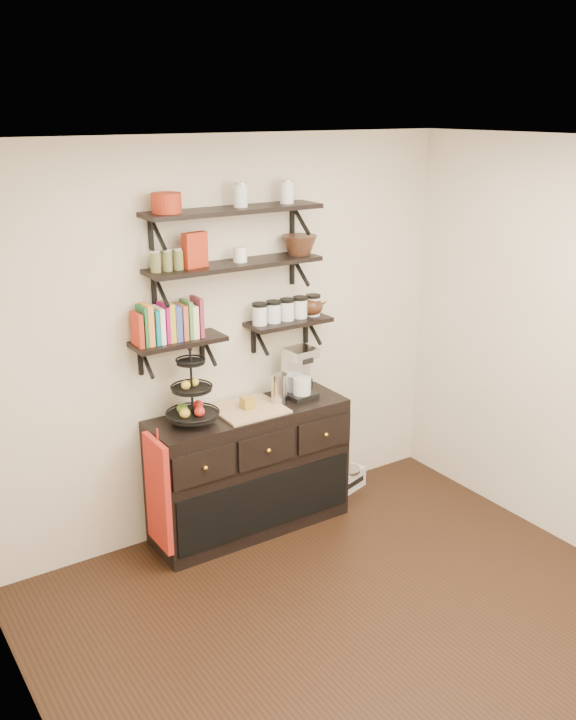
{
  "coord_description": "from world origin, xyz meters",
  "views": [
    {
      "loc": [
        -2.37,
        -2.64,
        2.86
      ],
      "look_at": [
        0.11,
        1.15,
        1.35
      ],
      "focal_mm": 38.0,
      "sensor_mm": 36.0,
      "label": 1
    }
  ],
  "objects_px": {
    "fruit_stand": "(192,398)",
    "coffee_maker": "(299,373)",
    "sideboard": "(250,470)",
    "radio": "(348,479)"
  },
  "relations": [
    {
      "from": "fruit_stand",
      "to": "coffee_maker",
      "type": "relative_size",
      "value": 1.37
    },
    {
      "from": "sideboard",
      "to": "radio",
      "type": "relative_size",
      "value": 4.3
    },
    {
      "from": "fruit_stand",
      "to": "radio",
      "type": "bearing_deg",
      "value": 3.05
    },
    {
      "from": "coffee_maker",
      "to": "radio",
      "type": "height_order",
      "value": "coffee_maker"
    },
    {
      "from": "fruit_stand",
      "to": "radio",
      "type": "height_order",
      "value": "fruit_stand"
    },
    {
      "from": "sideboard",
      "to": "coffee_maker",
      "type": "height_order",
      "value": "coffee_maker"
    },
    {
      "from": "sideboard",
      "to": "radio",
      "type": "height_order",
      "value": "sideboard"
    },
    {
      "from": "radio",
      "to": "fruit_stand",
      "type": "bearing_deg",
      "value": 165.6
    },
    {
      "from": "radio",
      "to": "sideboard",
      "type": "bearing_deg",
      "value": 167.18
    },
    {
      "from": "coffee_maker",
      "to": "radio",
      "type": "relative_size",
      "value": 1.13
    }
  ]
}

